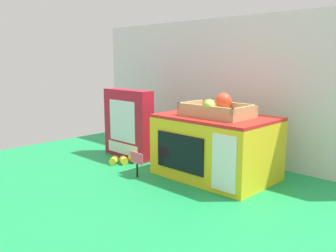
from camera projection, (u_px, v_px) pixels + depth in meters
ground_plane at (176, 168)px, 1.54m from camera, size 1.70×1.70×0.00m
display_back_panel at (221, 89)px, 1.69m from camera, size 1.61×0.03×0.64m
toy_microwave at (216, 147)px, 1.40m from camera, size 0.44×0.30×0.24m
food_groups_crate at (217, 110)px, 1.36m from camera, size 0.26×0.18×0.09m
cookie_set_box at (128, 124)px, 1.69m from camera, size 0.28×0.07×0.32m
price_sign at (137, 161)px, 1.40m from camera, size 0.07×0.01×0.10m
loose_toy_banana at (124, 160)px, 1.60m from camera, size 0.10×0.12×0.03m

